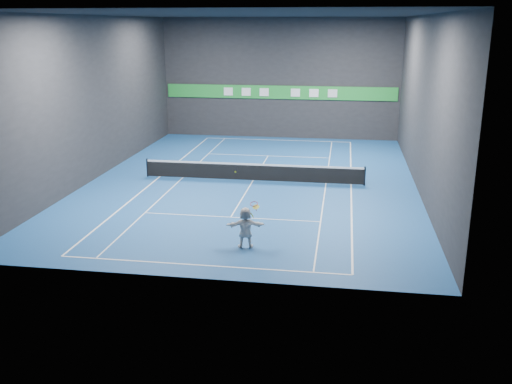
% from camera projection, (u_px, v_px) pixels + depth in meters
% --- Properties ---
extents(ground, '(26.00, 26.00, 0.00)m').
position_uv_depth(ground, '(253.00, 181.00, 32.22)').
color(ground, navy).
rests_on(ground, ground).
extents(ceiling, '(26.00, 26.00, 0.00)m').
position_uv_depth(ceiling, '(253.00, 14.00, 29.67)').
color(ceiling, black).
rests_on(ceiling, ground).
extents(wall_back, '(18.00, 0.10, 9.00)m').
position_uv_depth(wall_back, '(280.00, 79.00, 43.26)').
color(wall_back, '#232326').
rests_on(wall_back, ground).
extents(wall_front, '(18.00, 0.10, 9.00)m').
position_uv_depth(wall_front, '(189.00, 152.00, 18.63)').
color(wall_front, '#232326').
rests_on(wall_front, ground).
extents(wall_left, '(0.10, 26.00, 9.00)m').
position_uv_depth(wall_left, '(96.00, 98.00, 32.27)').
color(wall_left, '#232326').
rests_on(wall_left, ground).
extents(wall_right, '(0.10, 26.00, 9.00)m').
position_uv_depth(wall_right, '(423.00, 104.00, 29.61)').
color(wall_right, '#232326').
rests_on(wall_right, ground).
extents(baseline_near, '(10.98, 0.08, 0.01)m').
position_uv_depth(baseline_near, '(201.00, 265.00, 20.95)').
color(baseline_near, white).
rests_on(baseline_near, ground).
extents(baseline_far, '(10.98, 0.08, 0.01)m').
position_uv_depth(baseline_far, '(278.00, 140.00, 43.48)').
color(baseline_far, white).
rests_on(baseline_far, ground).
extents(sideline_doubles_left, '(0.08, 23.78, 0.01)m').
position_uv_depth(sideline_doubles_left, '(160.00, 177.00, 33.03)').
color(sideline_doubles_left, white).
rests_on(sideline_doubles_left, ground).
extents(sideline_doubles_right, '(0.08, 23.78, 0.01)m').
position_uv_depth(sideline_doubles_right, '(351.00, 185.00, 31.41)').
color(sideline_doubles_right, white).
rests_on(sideline_doubles_right, ground).
extents(sideline_singles_left, '(0.06, 23.78, 0.01)m').
position_uv_depth(sideline_singles_left, '(183.00, 178.00, 32.83)').
color(sideline_singles_left, white).
rests_on(sideline_singles_left, ground).
extents(sideline_singles_right, '(0.06, 23.78, 0.01)m').
position_uv_depth(sideline_singles_right, '(326.00, 184.00, 31.61)').
color(sideline_singles_right, white).
rests_on(sideline_singles_right, ground).
extents(service_line_near, '(8.23, 0.06, 0.01)m').
position_uv_depth(service_line_near, '(231.00, 217.00, 26.15)').
color(service_line_near, white).
rests_on(service_line_near, ground).
extents(service_line_far, '(8.23, 0.06, 0.01)m').
position_uv_depth(service_line_far, '(268.00, 156.00, 38.28)').
color(service_line_far, white).
rests_on(service_line_far, ground).
extents(center_service_line, '(0.06, 12.80, 0.01)m').
position_uv_depth(center_service_line, '(253.00, 181.00, 32.22)').
color(center_service_line, white).
rests_on(center_service_line, ground).
extents(player, '(1.60, 0.79, 1.66)m').
position_uv_depth(player, '(245.00, 228.00, 22.42)').
color(player, silver).
rests_on(player, ground).
extents(tennis_ball, '(0.07, 0.07, 0.07)m').
position_uv_depth(tennis_ball, '(235.00, 172.00, 21.82)').
color(tennis_ball, '#B5D223').
rests_on(tennis_ball, player).
extents(tennis_net, '(12.50, 0.10, 1.07)m').
position_uv_depth(tennis_net, '(253.00, 172.00, 32.07)').
color(tennis_net, black).
rests_on(tennis_net, ground).
extents(sponsor_banner, '(17.64, 0.11, 1.00)m').
position_uv_depth(sponsor_banner, '(280.00, 92.00, 43.48)').
color(sponsor_banner, green).
rests_on(sponsor_banner, wall_back).
extents(tennis_racket, '(0.47, 0.39, 0.68)m').
position_uv_depth(tennis_racket, '(254.00, 206.00, 22.16)').
color(tennis_racket, '#AC121A').
rests_on(tennis_racket, player).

